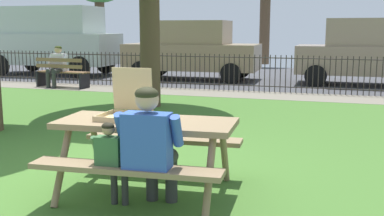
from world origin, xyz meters
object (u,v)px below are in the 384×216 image
(parked_car_far_left, at_px, (53,39))
(parked_car_center, at_px, (364,51))
(park_bench_left, at_px, (62,73))
(pizza_slice_on_table, at_px, (162,120))
(pizza_box_open, at_px, (126,109))
(picnic_table_foreground, at_px, (146,137))
(person_on_park_bench, at_px, (57,64))
(child_at_table, at_px, (112,157))
(adult_at_table, at_px, (151,144))
(parked_car_left, at_px, (191,49))

(parked_car_far_left, xyz_separation_m, parked_car_center, (10.72, -0.00, -0.29))
(park_bench_left, bearing_deg, pizza_slice_on_table, -50.94)
(pizza_box_open, bearing_deg, pizza_slice_on_table, -3.51)
(picnic_table_foreground, distance_m, person_on_park_bench, 9.54)
(child_at_table, bearing_deg, parked_car_center, 76.76)
(child_at_table, xyz_separation_m, parked_car_far_left, (-8.10, 11.12, 0.79))
(adult_at_table, bearing_deg, child_at_table, -171.55)
(parked_car_far_left, bearing_deg, adult_at_table, -52.56)
(pizza_box_open, height_order, pizza_slice_on_table, pizza_box_open)
(person_on_park_bench, bearing_deg, parked_car_left, 45.72)
(picnic_table_foreground, distance_m, adult_at_table, 0.55)
(parked_car_center, bearing_deg, park_bench_left, -159.14)
(park_bench_left, bearing_deg, picnic_table_foreground, -51.81)
(adult_at_table, relative_size, person_on_park_bench, 1.00)
(picnic_table_foreground, bearing_deg, parked_car_left, 105.39)
(picnic_table_foreground, height_order, parked_car_far_left, parked_car_far_left)
(adult_at_table, bearing_deg, pizza_slice_on_table, 99.89)
(pizza_slice_on_table, relative_size, child_at_table, 0.35)
(pizza_box_open, distance_m, child_at_table, 0.70)
(pizza_slice_on_table, relative_size, person_on_park_bench, 0.25)
(park_bench_left, bearing_deg, pizza_box_open, -52.81)
(parked_car_left, bearing_deg, pizza_box_open, -75.80)
(adult_at_table, bearing_deg, parked_car_center, 78.51)
(picnic_table_foreground, xyz_separation_m, parked_car_left, (-2.91, 10.58, 0.41))
(pizza_slice_on_table, distance_m, person_on_park_bench, 9.61)
(adult_at_table, xyz_separation_m, person_on_park_bench, (-6.24, 7.91, 0.00))
(parked_car_left, height_order, parked_car_center, parked_car_center)
(pizza_box_open, relative_size, person_on_park_bench, 0.43)
(pizza_box_open, bearing_deg, parked_car_left, 104.20)
(child_at_table, bearing_deg, park_bench_left, 125.70)
(child_at_table, relative_size, parked_car_left, 0.19)
(picnic_table_foreground, distance_m, parked_car_far_left, 13.41)
(picnic_table_foreground, distance_m, pizza_slice_on_table, 0.24)
(child_at_table, distance_m, parked_car_center, 11.43)
(pizza_slice_on_table, distance_m, parked_car_left, 10.99)
(parked_car_far_left, bearing_deg, parked_car_left, -0.01)
(park_bench_left, height_order, person_on_park_bench, person_on_park_bench)
(picnic_table_foreground, relative_size, adult_at_table, 1.60)
(adult_at_table, distance_m, parked_car_far_left, 13.95)
(pizza_box_open, distance_m, adult_at_table, 0.76)
(parked_car_far_left, distance_m, parked_car_center, 10.72)
(person_on_park_bench, height_order, parked_car_left, parked_car_left)
(pizza_box_open, xyz_separation_m, person_on_park_bench, (-5.74, 7.37, -0.21))
(park_bench_left, xyz_separation_m, person_on_park_bench, (-0.16, 0.02, 0.24))
(picnic_table_foreground, bearing_deg, pizza_box_open, 167.41)
(child_at_table, relative_size, parked_car_center, 0.22)
(pizza_slice_on_table, xyz_separation_m, park_bench_left, (-5.99, 7.37, -0.36))
(person_on_park_bench, height_order, parked_car_far_left, parked_car_far_left)
(pizza_box_open, relative_size, child_at_table, 0.60)
(pizza_box_open, bearing_deg, parked_car_far_left, 127.15)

